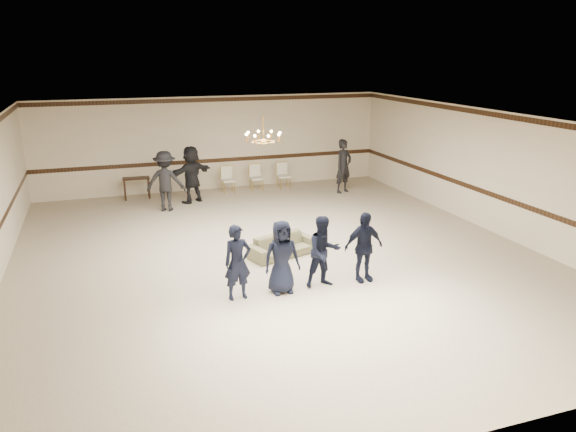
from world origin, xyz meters
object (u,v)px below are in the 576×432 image
object	(u,v)px
boy_b	(282,257)
adult_right	(344,166)
banquet_chair_left	(228,180)
banquet_chair_right	(284,176)
adult_mid	(191,174)
boy_d	(364,247)
boy_c	(324,252)
banquet_chair_mid	(256,178)
adult_left	(166,181)
boy_a	(238,262)
chandelier	(263,128)
settee	(283,246)
console_table	(137,188)

from	to	relation	value
boy_b	adult_right	world-z (taller)	adult_right
banquet_chair_left	banquet_chair_right	world-z (taller)	same
adult_mid	boy_b	bearing A→B (deg)	66.78
boy_d	banquet_chair_right	size ratio (longest dim) A/B	1.66
boy_c	boy_d	bearing A→B (deg)	-1.13
banquet_chair_mid	banquet_chair_left	bearing A→B (deg)	177.91
banquet_chair_left	banquet_chair_right	bearing A→B (deg)	-5.19
adult_right	adult_left	bearing A→B (deg)	160.66
adult_mid	banquet_chair_right	size ratio (longest dim) A/B	2.02
boy_c	banquet_chair_left	world-z (taller)	boy_c
boy_a	banquet_chair_right	xyz separation A→B (m)	(3.74, 8.28, -0.30)
boy_d	adult_left	bearing A→B (deg)	112.34
boy_a	banquet_chair_right	world-z (taller)	boy_a
banquet_chair_mid	adult_left	bearing A→B (deg)	-157.49
boy_b	chandelier	bearing A→B (deg)	79.09
boy_d	chandelier	bearing A→B (deg)	108.86
settee	console_table	size ratio (longest dim) A/B	1.96
adult_mid	banquet_chair_left	size ratio (longest dim) A/B	2.02
boy_a	adult_left	bearing A→B (deg)	88.90
chandelier	console_table	size ratio (longest dim) A/B	1.10
settee	console_table	world-z (taller)	console_table
boy_b	banquet_chair_right	world-z (taller)	boy_b
boy_d	adult_right	world-z (taller)	adult_right
banquet_chair_left	console_table	distance (m)	3.01
boy_b	boy_c	xyz separation A→B (m)	(0.90, 0.00, 0.00)
adult_left	console_table	size ratio (longest dim) A/B	2.13
boy_d	adult_mid	bearing A→B (deg)	104.17
boy_b	banquet_chair_mid	size ratio (longest dim) A/B	1.66
banquet_chair_left	console_table	world-z (taller)	banquet_chair_left
console_table	settee	bearing A→B (deg)	-63.70
boy_a	boy_b	size ratio (longest dim) A/B	1.00
settee	banquet_chair_right	size ratio (longest dim) A/B	1.85
adult_right	settee	bearing A→B (deg)	-149.41
adult_mid	banquet_chair_right	world-z (taller)	adult_mid
boy_a	adult_mid	bearing A→B (deg)	81.62
boy_b	adult_mid	size ratio (longest dim) A/B	0.82
settee	banquet_chair_right	bearing A→B (deg)	54.09
boy_a	settee	size ratio (longest dim) A/B	0.90
banquet_chair_mid	boy_b	bearing A→B (deg)	-104.61
banquet_chair_mid	chandelier	bearing A→B (deg)	-105.83
chandelier	banquet_chair_mid	world-z (taller)	chandelier
boy_c	adult_mid	xyz separation A→B (m)	(-1.41, 7.49, 0.16)
adult_left	console_table	xyz separation A→B (m)	(-0.75, 1.69, -0.55)
chandelier	banquet_chair_mid	size ratio (longest dim) A/B	1.04
banquet_chair_left	banquet_chair_mid	size ratio (longest dim) A/B	1.00
boy_a	banquet_chair_left	distance (m)	8.46
boy_a	adult_right	xyz separation A→B (m)	(5.49, 7.09, 0.16)
adult_right	boy_b	bearing A→B (deg)	-145.11
boy_d	banquet_chair_left	world-z (taller)	boy_d
boy_b	console_table	world-z (taller)	boy_b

